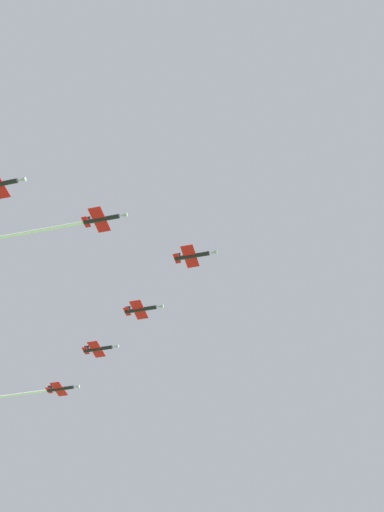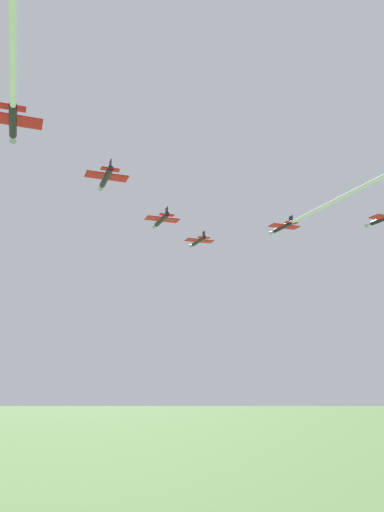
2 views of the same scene
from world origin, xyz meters
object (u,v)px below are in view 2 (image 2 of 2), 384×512
object	(u,v)px
jet_lead	(198,241)
jet_center_rear	(13,71)
jet_port_outer	(106,178)
jet_starboard_outer	(384,219)
jet_port_inner	(161,220)
jet_starboard_inner	(308,214)

from	to	relation	value
jet_lead	jet_center_rear	bearing A→B (deg)	-125.99
jet_port_outer	jet_lead	bearing A→B (deg)	48.16
jet_lead	jet_center_rear	xyz separation A→B (m)	(-11.81, -95.53, -0.68)
jet_port_outer	jet_starboard_outer	size ratio (longest dim) A/B	1.00
jet_starboard_outer	jet_center_rear	xyz separation A→B (m)	(-65.19, -76.92, -0.12)
jet_port_inner	jet_starboard_outer	bearing A→B (deg)	-20.40
jet_port_inner	jet_center_rear	size ratio (longest dim) A/B	0.25
jet_port_outer	jet_center_rear	bearing A→B (deg)	-117.79
jet_port_outer	jet_starboard_outer	distance (m)	75.42
jet_center_rear	jet_port_inner	bearing A→B (deg)	56.43
jet_starboard_inner	jet_starboard_outer	xyz separation A→B (m)	(20.34, 2.17, -1.48)
jet_starboard_outer	jet_port_outer	bearing A→B (deg)	180.00
jet_port_outer	jet_starboard_outer	xyz separation A→B (m)	(66.00, 36.49, -1.12)
jet_center_rear	jet_lead	bearing A→B (deg)	54.01
jet_port_inner	jet_starboard_inner	xyz separation A→B (m)	(39.33, 6.79, 1.84)
jet_port_outer	jet_starboard_outer	bearing A→B (deg)	-0.00
jet_lead	jet_port_outer	world-z (taller)	jet_port_outer
jet_port_outer	jet_center_rear	distance (m)	40.46
jet_starboard_inner	jet_starboard_outer	distance (m)	20.51
jet_port_inner	jet_port_outer	distance (m)	28.28
jet_port_inner	jet_starboard_inner	size ratio (longest dim) A/B	0.27
jet_starboard_inner	jet_port_outer	world-z (taller)	jet_starboard_inner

